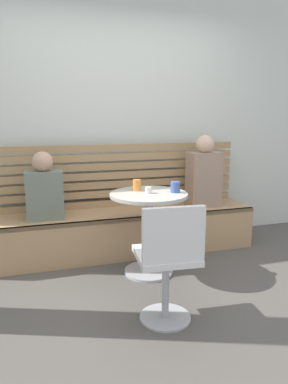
{
  "coord_description": "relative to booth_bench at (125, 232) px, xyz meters",
  "views": [
    {
      "loc": [
        -0.84,
        -2.2,
        1.38
      ],
      "look_at": [
        0.04,
        0.66,
        0.75
      ],
      "focal_mm": 33.07,
      "sensor_mm": 36.0,
      "label": 1
    }
  ],
  "objects": [
    {
      "name": "ground",
      "position": [
        0.0,
        -1.2,
        -0.22
      ],
      "size": [
        8.0,
        8.0,
        0.0
      ],
      "primitive_type": "plane",
      "color": "#514C47"
    },
    {
      "name": "back_wall",
      "position": [
        0.0,
        0.44,
        1.23
      ],
      "size": [
        5.2,
        0.1,
        2.9
      ],
      "primitive_type": "cube",
      "color": "silver",
      "rests_on": "ground"
    },
    {
      "name": "booth_bench",
      "position": [
        0.0,
        0.0,
        0.0
      ],
      "size": [
        2.7,
        0.52,
        0.44
      ],
      "color": "tan",
      "rests_on": "ground"
    },
    {
      "name": "booth_backrest",
      "position": [
        0.0,
        0.24,
        0.56
      ],
      "size": [
        2.65,
        0.04,
        0.67
      ],
      "color": "#A68157",
      "rests_on": "booth_bench"
    },
    {
      "name": "cafe_table",
      "position": [
        0.08,
        -0.55,
        0.3
      ],
      "size": [
        0.68,
        0.68,
        0.74
      ],
      "color": "#ADADB2",
      "rests_on": "ground"
    },
    {
      "name": "white_chair",
      "position": [
        -0.04,
        -1.36,
        0.24
      ],
      "size": [
        0.43,
        0.43,
        0.85
      ],
      "color": "#ADADB2",
      "rests_on": "ground"
    },
    {
      "name": "person_adult",
      "position": [
        0.87,
        -0.01,
        0.56
      ],
      "size": [
        0.34,
        0.22,
        0.76
      ],
      "color": "#9E7F6B",
      "rests_on": "booth_bench"
    },
    {
      "name": "person_child_left",
      "position": [
        -0.78,
        -0.03,
        0.5
      ],
      "size": [
        0.34,
        0.22,
        0.64
      ],
      "color": "slate",
      "rests_on": "booth_bench"
    },
    {
      "name": "cup_espresso_small",
      "position": [
        0.08,
        -0.55,
        0.55
      ],
      "size": [
        0.06,
        0.06,
        0.05
      ],
      "primitive_type": "cylinder",
      "color": "silver",
      "rests_on": "cafe_table"
    },
    {
      "name": "cup_mug_blue",
      "position": [
        0.31,
        -0.59,
        0.57
      ],
      "size": [
        0.08,
        0.08,
        0.09
      ],
      "primitive_type": "cylinder",
      "color": "#3D5B9E",
      "rests_on": "cafe_table"
    },
    {
      "name": "cup_tumbler_orange",
      "position": [
        0.01,
        -0.42,
        0.57
      ],
      "size": [
        0.07,
        0.07,
        0.1
      ],
      "primitive_type": "cylinder",
      "color": "orange",
      "rests_on": "cafe_table"
    }
  ]
}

